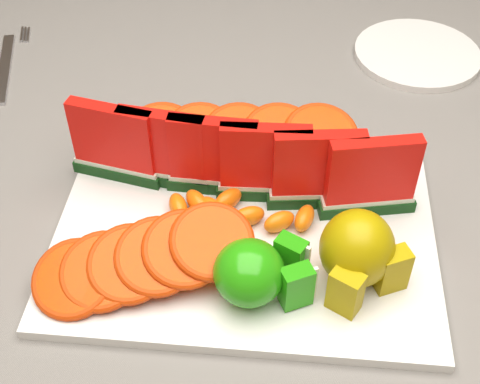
{
  "coord_description": "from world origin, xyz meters",
  "views": [
    {
      "loc": [
        0.1,
        -0.54,
        1.3
      ],
      "look_at": [
        0.06,
        -0.05,
        0.81
      ],
      "focal_mm": 50.0,
      "sensor_mm": 36.0,
      "label": 1
    }
  ],
  "objects_px": {
    "pear_cluster": "(358,252)",
    "apple_cluster": "(257,272)",
    "side_plate": "(417,54)",
    "fork": "(7,65)",
    "platter": "(245,231)"
  },
  "relations": [
    {
      "from": "pear_cluster",
      "to": "side_plate",
      "type": "xyz_separation_m",
      "value": [
        0.1,
        0.42,
        -0.05
      ]
    },
    {
      "from": "pear_cluster",
      "to": "side_plate",
      "type": "distance_m",
      "value": 0.44
    },
    {
      "from": "apple_cluster",
      "to": "fork",
      "type": "xyz_separation_m",
      "value": [
        -0.38,
        0.37,
        -0.04
      ]
    },
    {
      "from": "apple_cluster",
      "to": "pear_cluster",
      "type": "distance_m",
      "value": 0.1
    },
    {
      "from": "side_plate",
      "to": "apple_cluster",
      "type": "bearing_deg",
      "value": -113.84
    },
    {
      "from": "side_plate",
      "to": "fork",
      "type": "distance_m",
      "value": 0.59
    },
    {
      "from": "platter",
      "to": "side_plate",
      "type": "distance_m",
      "value": 0.43
    },
    {
      "from": "pear_cluster",
      "to": "side_plate",
      "type": "height_order",
      "value": "pear_cluster"
    },
    {
      "from": "side_plate",
      "to": "fork",
      "type": "bearing_deg",
      "value": -172.49
    },
    {
      "from": "platter",
      "to": "pear_cluster",
      "type": "height_order",
      "value": "pear_cluster"
    },
    {
      "from": "pear_cluster",
      "to": "fork",
      "type": "relative_size",
      "value": 0.51
    },
    {
      "from": "apple_cluster",
      "to": "pear_cluster",
      "type": "xyz_separation_m",
      "value": [
        0.1,
        0.03,
        0.01
      ]
    },
    {
      "from": "platter",
      "to": "apple_cluster",
      "type": "relative_size",
      "value": 4.03
    },
    {
      "from": "pear_cluster",
      "to": "apple_cluster",
      "type": "bearing_deg",
      "value": -163.16
    },
    {
      "from": "platter",
      "to": "fork",
      "type": "xyz_separation_m",
      "value": [
        -0.36,
        0.29,
        -0.0
      ]
    }
  ]
}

